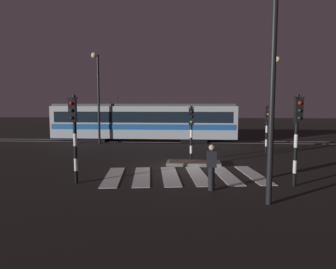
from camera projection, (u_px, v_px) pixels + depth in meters
ground_plane at (185, 168)px, 15.23m from camera, size 120.00×120.00×0.00m
rail_near at (188, 143)px, 25.21m from camera, size 80.00×0.12×0.03m
rail_far at (188, 141)px, 26.63m from camera, size 80.00×0.12×0.03m
crosswalk_zebra at (184, 176)px, 13.43m from camera, size 7.40×4.65×0.02m
traffic_island at (193, 163)px, 15.95m from camera, size 2.81×1.20×0.18m
traffic_light_corner_near_left at (74, 126)px, 11.90m from camera, size 0.36×0.42×3.53m
traffic_light_corner_far_right at (267, 121)px, 19.53m from camera, size 0.36×0.42×3.16m
traffic_light_corner_near_right at (297, 126)px, 11.46m from camera, size 0.36×0.42×3.54m
traffic_light_median_centre at (191, 125)px, 16.66m from camera, size 0.36×0.42×3.10m
street_lamp_trackside_left at (97, 87)px, 23.88m from camera, size 0.44×1.21×7.14m
street_lamp_trackside_right at (274, 90)px, 23.89m from camera, size 0.44×1.21×6.83m
street_lamp_near_kerb at (276, 58)px, 8.92m from camera, size 0.44×1.21×7.11m
tram at (144, 121)px, 26.04m from camera, size 15.81×2.58×4.15m
pedestrian_waiting_at_kerb at (212, 167)px, 11.07m from camera, size 0.36×0.24×1.71m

